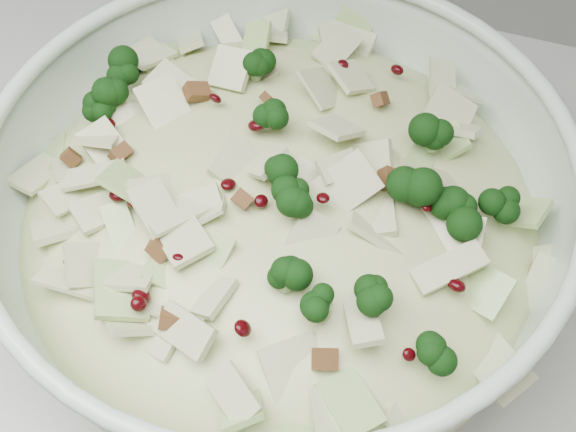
% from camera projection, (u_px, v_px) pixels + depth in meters
% --- Properties ---
extents(mixing_bowl, '(0.46, 0.46, 0.16)m').
position_uv_depth(mixing_bowl, '(280.00, 225.00, 0.56)').
color(mixing_bowl, '#B5C7B5').
rests_on(mixing_bowl, counter).
extents(salad, '(0.43, 0.43, 0.16)m').
position_uv_depth(salad, '(279.00, 203.00, 0.54)').
color(salad, '#BBBE82').
rests_on(salad, mixing_bowl).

